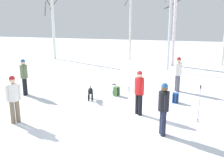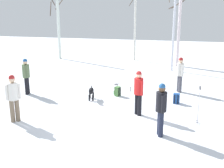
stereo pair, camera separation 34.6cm
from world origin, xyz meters
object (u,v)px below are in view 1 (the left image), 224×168
at_px(person_0, 14,96).
at_px(backpack_0, 116,91).
at_px(birch_tree_2, 170,12).
at_px(birch_tree_3, 175,16).
at_px(person_3, 164,106).
at_px(ski_pair_lying_0, 114,84).
at_px(birch_tree_0, 53,25).
at_px(person_4, 139,90).
at_px(dog, 90,92).
at_px(ski_poles_0, 199,103).
at_px(water_bottle_0, 129,89).
at_px(person_1, 24,75).
at_px(person_2, 178,72).
at_px(backpack_1, 176,98).
at_px(birch_tree_1, 130,22).

bearing_deg(person_0, backpack_0, 55.28).
distance_m(birch_tree_2, birch_tree_3, 1.91).
bearing_deg(person_0, person_3, 2.74).
distance_m(person_3, ski_pair_lying_0, 6.46).
bearing_deg(person_3, person_0, -177.26).
xyz_separation_m(birch_tree_0, birch_tree_2, (9.44, -2.41, 1.05)).
distance_m(person_4, dog, 2.72).
xyz_separation_m(person_3, ski_pair_lying_0, (-2.94, 5.67, -0.97)).
xyz_separation_m(person_4, ski_pair_lying_0, (-1.94, 4.08, -0.97)).
distance_m(person_0, ski_poles_0, 6.48).
xyz_separation_m(dog, backpack_0, (0.98, 0.90, -0.17)).
bearing_deg(water_bottle_0, birch_tree_2, 74.00).
bearing_deg(dog, birch_tree_0, 123.03).
bearing_deg(person_1, person_2, 18.45).
relative_size(person_0, backpack_0, 3.90).
relative_size(backpack_0, birch_tree_0, 0.08).
bearing_deg(ski_poles_0, person_4, 172.71).
bearing_deg(person_3, backpack_0, 122.38).
relative_size(person_0, person_1, 1.00).
bearing_deg(person_4, person_0, -155.98).
height_order(person_0, person_3, same).
xyz_separation_m(person_4, backpack_1, (1.35, 1.77, -0.77)).
xyz_separation_m(ski_pair_lying_0, backpack_0, (0.57, -1.94, 0.20)).
relative_size(birch_tree_1, birch_tree_2, 0.77).
bearing_deg(ski_pair_lying_0, person_3, -62.62).
relative_size(dog, ski_poles_0, 0.64).
distance_m(person_4, ski_pair_lying_0, 4.62).
bearing_deg(birch_tree_3, birch_tree_0, 176.78).
bearing_deg(person_2, water_bottle_0, -165.64).
xyz_separation_m(person_1, person_4, (5.60, -1.26, 0.00)).
distance_m(person_0, person_3, 5.12).
height_order(person_1, person_2, same).
bearing_deg(water_bottle_0, person_3, -67.31).
relative_size(person_4, dog, 1.97).
relative_size(person_0, dog, 1.97).
bearing_deg(birch_tree_2, person_1, -130.40).
relative_size(person_0, birch_tree_0, 0.32).
distance_m(person_1, person_3, 7.19).
distance_m(person_0, birch_tree_0, 13.83).
xyz_separation_m(dog, water_bottle_0, (1.42, 1.76, -0.29)).
distance_m(person_2, person_3, 5.20).
distance_m(dog, birch_tree_3, 10.35).
bearing_deg(person_3, water_bottle_0, 112.69).
distance_m(backpack_1, birch_tree_1, 11.30).
bearing_deg(backpack_0, person_1, -168.35).
bearing_deg(birch_tree_1, backpack_1, -69.39).
distance_m(backpack_0, water_bottle_0, 0.98).
bearing_deg(ski_pair_lying_0, person_0, -110.21).
bearing_deg(backpack_0, person_0, -124.72).
height_order(backpack_0, birch_tree_2, birch_tree_2).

